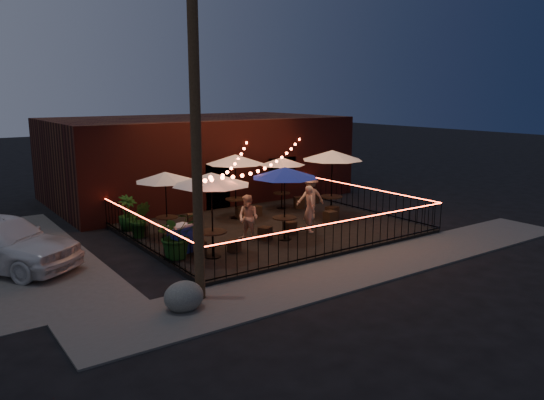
{
  "coord_description": "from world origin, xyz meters",
  "views": [
    {
      "loc": [
        -11.28,
        -14.14,
        5.21
      ],
      "look_at": [
        -0.25,
        1.53,
        1.32
      ],
      "focal_mm": 35.0,
      "sensor_mm": 36.0,
      "label": 1
    }
  ],
  "objects_px": {
    "cafe_table_2": "(285,173)",
    "boulder": "(184,297)",
    "cafe_table_4": "(332,156)",
    "cafe_table_1": "(165,178)",
    "cafe_table_3": "(235,160)",
    "cafe_table_5": "(282,162)",
    "cafe_table_0": "(211,180)",
    "cooler": "(180,239)",
    "utility_pole": "(196,144)"
  },
  "relations": [
    {
      "from": "cafe_table_2",
      "to": "boulder",
      "type": "bearing_deg",
      "value": -148.86
    },
    {
      "from": "cafe_table_4",
      "to": "boulder",
      "type": "xyz_separation_m",
      "value": [
        -9.15,
        -5.02,
        -2.31
      ]
    },
    {
      "from": "cafe_table_1",
      "to": "cafe_table_3",
      "type": "distance_m",
      "value": 3.68
    },
    {
      "from": "cafe_table_2",
      "to": "cafe_table_3",
      "type": "xyz_separation_m",
      "value": [
        0.29,
        3.74,
        0.06
      ]
    },
    {
      "from": "cafe_table_5",
      "to": "boulder",
      "type": "distance_m",
      "value": 11.39
    },
    {
      "from": "cafe_table_2",
      "to": "cafe_table_0",
      "type": "bearing_deg",
      "value": -173.29
    },
    {
      "from": "cafe_table_5",
      "to": "cooler",
      "type": "height_order",
      "value": "cafe_table_5"
    },
    {
      "from": "cafe_table_5",
      "to": "utility_pole",
      "type": "bearing_deg",
      "value": -137.68
    },
    {
      "from": "cafe_table_4",
      "to": "cafe_table_0",
      "type": "bearing_deg",
      "value": -162.93
    },
    {
      "from": "cafe_table_4",
      "to": "cooler",
      "type": "height_order",
      "value": "cafe_table_4"
    },
    {
      "from": "utility_pole",
      "to": "cafe_table_3",
      "type": "height_order",
      "value": "utility_pole"
    },
    {
      "from": "cafe_table_0",
      "to": "boulder",
      "type": "relative_size",
      "value": 3.04
    },
    {
      "from": "cafe_table_2",
      "to": "cafe_table_4",
      "type": "xyz_separation_m",
      "value": [
        3.67,
        1.7,
        0.19
      ]
    },
    {
      "from": "cafe_table_4",
      "to": "cafe_table_2",
      "type": "bearing_deg",
      "value": -155.1
    },
    {
      "from": "cafe_table_0",
      "to": "cafe_table_2",
      "type": "bearing_deg",
      "value": 6.71
    },
    {
      "from": "cafe_table_2",
      "to": "cooler",
      "type": "height_order",
      "value": "cafe_table_2"
    },
    {
      "from": "cafe_table_0",
      "to": "cafe_table_2",
      "type": "relative_size",
      "value": 1.06
    },
    {
      "from": "cafe_table_2",
      "to": "cafe_table_3",
      "type": "distance_m",
      "value": 3.75
    },
    {
      "from": "cafe_table_3",
      "to": "cafe_table_5",
      "type": "bearing_deg",
      "value": 8.9
    },
    {
      "from": "utility_pole",
      "to": "cooler",
      "type": "distance_m",
      "value": 4.99
    },
    {
      "from": "cafe_table_1",
      "to": "cafe_table_3",
      "type": "xyz_separation_m",
      "value": [
        3.51,
        1.06,
        0.25
      ]
    },
    {
      "from": "cafe_table_1",
      "to": "cafe_table_2",
      "type": "height_order",
      "value": "cafe_table_2"
    },
    {
      "from": "cafe_table_3",
      "to": "cafe_table_2",
      "type": "bearing_deg",
      "value": -94.44
    },
    {
      "from": "cooler",
      "to": "cafe_table_4",
      "type": "bearing_deg",
      "value": -8.96
    },
    {
      "from": "cooler",
      "to": "cafe_table_5",
      "type": "bearing_deg",
      "value": 10.75
    },
    {
      "from": "boulder",
      "to": "utility_pole",
      "type": "bearing_deg",
      "value": 32.21
    },
    {
      "from": "cafe_table_2",
      "to": "cafe_table_3",
      "type": "relative_size",
      "value": 0.95
    },
    {
      "from": "cafe_table_1",
      "to": "cafe_table_3",
      "type": "bearing_deg",
      "value": 16.85
    },
    {
      "from": "cafe_table_0",
      "to": "cooler",
      "type": "xyz_separation_m",
      "value": [
        -0.65,
        0.97,
        -1.97
      ]
    },
    {
      "from": "cafe_table_3",
      "to": "cafe_table_4",
      "type": "bearing_deg",
      "value": -31.08
    },
    {
      "from": "cooler",
      "to": "cafe_table_1",
      "type": "bearing_deg",
      "value": 59.55
    },
    {
      "from": "utility_pole",
      "to": "cafe_table_0",
      "type": "bearing_deg",
      "value": 55.04
    },
    {
      "from": "cafe_table_2",
      "to": "boulder",
      "type": "distance_m",
      "value": 6.75
    },
    {
      "from": "utility_pole",
      "to": "boulder",
      "type": "bearing_deg",
      "value": -147.79
    },
    {
      "from": "utility_pole",
      "to": "cafe_table_1",
      "type": "bearing_deg",
      "value": 73.98
    },
    {
      "from": "utility_pole",
      "to": "cooler",
      "type": "relative_size",
      "value": 8.56
    },
    {
      "from": "cafe_table_0",
      "to": "cafe_table_2",
      "type": "distance_m",
      "value": 3.07
    },
    {
      "from": "cafe_table_3",
      "to": "cafe_table_5",
      "type": "height_order",
      "value": "cafe_table_3"
    },
    {
      "from": "cafe_table_3",
      "to": "boulder",
      "type": "distance_m",
      "value": 9.37
    },
    {
      "from": "utility_pole",
      "to": "cafe_table_2",
      "type": "relative_size",
      "value": 2.97
    },
    {
      "from": "cafe_table_1",
      "to": "cooler",
      "type": "relative_size",
      "value": 2.51
    },
    {
      "from": "cafe_table_3",
      "to": "boulder",
      "type": "bearing_deg",
      "value": -129.3
    },
    {
      "from": "cafe_table_3",
      "to": "cafe_table_0",
      "type": "bearing_deg",
      "value": -129.15
    },
    {
      "from": "cafe_table_0",
      "to": "cafe_table_3",
      "type": "distance_m",
      "value": 5.29
    },
    {
      "from": "cafe_table_3",
      "to": "cafe_table_1",
      "type": "bearing_deg",
      "value": -163.15
    },
    {
      "from": "cooler",
      "to": "boulder",
      "type": "height_order",
      "value": "cooler"
    },
    {
      "from": "cafe_table_1",
      "to": "cafe_table_4",
      "type": "xyz_separation_m",
      "value": [
        6.89,
        -0.97,
        0.38
      ]
    },
    {
      "from": "cafe_table_0",
      "to": "boulder",
      "type": "bearing_deg",
      "value": -129.52
    },
    {
      "from": "cafe_table_3",
      "to": "cafe_table_4",
      "type": "distance_m",
      "value": 3.95
    },
    {
      "from": "cafe_table_2",
      "to": "cooler",
      "type": "distance_m",
      "value": 4.19
    }
  ]
}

